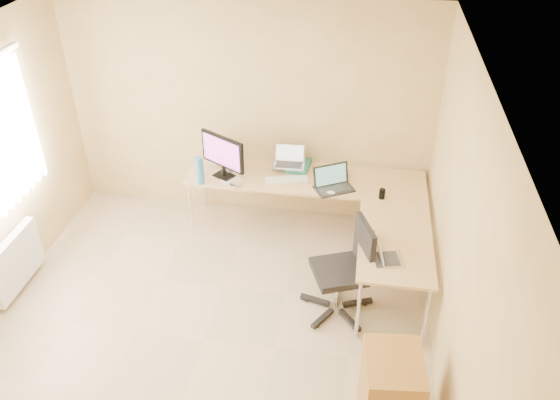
% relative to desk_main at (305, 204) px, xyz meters
% --- Properties ---
extents(floor, '(4.50, 4.50, 0.00)m').
position_rel_desk_main_xyz_m(floor, '(-0.72, -1.85, -0.36)').
color(floor, tan).
rests_on(floor, ground).
extents(ceiling, '(4.50, 4.50, 0.00)m').
position_rel_desk_main_xyz_m(ceiling, '(-0.72, -1.85, 2.24)').
color(ceiling, white).
rests_on(ceiling, ground).
extents(wall_back, '(4.50, 0.00, 4.50)m').
position_rel_desk_main_xyz_m(wall_back, '(-0.72, 0.40, 0.93)').
color(wall_back, tan).
rests_on(wall_back, ground).
extents(wall_right, '(0.00, 4.50, 4.50)m').
position_rel_desk_main_xyz_m(wall_right, '(1.38, -1.85, 0.93)').
color(wall_right, tan).
rests_on(wall_right, ground).
extents(desk_main, '(2.65, 0.70, 0.73)m').
position_rel_desk_main_xyz_m(desk_main, '(0.00, 0.00, 0.00)').
color(desk_main, tan).
rests_on(desk_main, ground).
extents(desk_return, '(0.70, 1.30, 0.73)m').
position_rel_desk_main_xyz_m(desk_return, '(0.98, -1.00, 0.00)').
color(desk_return, tan).
rests_on(desk_return, ground).
extents(monitor, '(0.61, 0.46, 0.51)m').
position_rel_desk_main_xyz_m(monitor, '(-0.91, -0.12, 0.62)').
color(monitor, black).
rests_on(monitor, desk_main).
extents(book_stack, '(0.28, 0.35, 0.05)m').
position_rel_desk_main_xyz_m(book_stack, '(-0.11, 0.20, 0.39)').
color(book_stack, '#1F6958').
rests_on(book_stack, desk_main).
extents(laptop_center, '(0.36, 0.28, 0.23)m').
position_rel_desk_main_xyz_m(laptop_center, '(-0.21, 0.13, 0.53)').
color(laptop_center, '#A09CB4').
rests_on(laptop_center, desk_main).
extents(laptop_black, '(0.50, 0.46, 0.25)m').
position_rel_desk_main_xyz_m(laptop_black, '(0.33, -0.20, 0.49)').
color(laptop_black, black).
rests_on(laptop_black, desk_main).
extents(keyboard, '(0.49, 0.25, 0.02)m').
position_rel_desk_main_xyz_m(keyboard, '(-0.20, -0.10, 0.38)').
color(keyboard, silver).
rests_on(keyboard, desk_main).
extents(mouse, '(0.10, 0.08, 0.03)m').
position_rel_desk_main_xyz_m(mouse, '(0.30, -0.30, 0.38)').
color(mouse, white).
rests_on(mouse, desk_main).
extents(mug, '(0.11, 0.11, 0.08)m').
position_rel_desk_main_xyz_m(mug, '(-0.86, -0.03, 0.41)').
color(mug, beige).
rests_on(mug, desk_main).
extents(cd_stack, '(0.14, 0.14, 0.03)m').
position_rel_desk_main_xyz_m(cd_stack, '(-0.74, -0.30, 0.38)').
color(cd_stack, silver).
rests_on(cd_stack, desk_main).
extents(water_bottle, '(0.10, 0.10, 0.32)m').
position_rel_desk_main_xyz_m(water_bottle, '(-1.13, -0.30, 0.52)').
color(water_bottle, teal).
rests_on(water_bottle, desk_main).
extents(papers, '(0.33, 0.37, 0.01)m').
position_rel_desk_main_xyz_m(papers, '(-0.85, -0.11, 0.37)').
color(papers, silver).
rests_on(papers, desk_main).
extents(white_box, '(0.23, 0.19, 0.08)m').
position_rel_desk_main_xyz_m(white_box, '(-1.08, 0.20, 0.40)').
color(white_box, white).
rests_on(white_box, desk_main).
extents(desk_fan, '(0.22, 0.22, 0.26)m').
position_rel_desk_main_xyz_m(desk_fan, '(-1.13, 0.20, 0.49)').
color(desk_fan, silver).
rests_on(desk_fan, desk_main).
extents(black_cup, '(0.07, 0.07, 0.11)m').
position_rel_desk_main_xyz_m(black_cup, '(0.84, -0.30, 0.42)').
color(black_cup, black).
rests_on(black_cup, desk_main).
extents(laptop_return, '(0.35, 0.30, 0.21)m').
position_rel_desk_main_xyz_m(laptop_return, '(0.90, -1.31, 0.47)').
color(laptop_return, silver).
rests_on(laptop_return, desk_return).
extents(office_chair, '(0.79, 0.79, 1.01)m').
position_rel_desk_main_xyz_m(office_chair, '(0.47, -1.26, 0.14)').
color(office_chair, black).
rests_on(office_chair, ground).
extents(cabinet, '(0.47, 0.57, 0.73)m').
position_rel_desk_main_xyz_m(cabinet, '(0.95, -2.47, -0.01)').
color(cabinet, brown).
rests_on(cabinet, ground).
extents(radiator, '(0.09, 0.80, 0.55)m').
position_rel_desk_main_xyz_m(radiator, '(-2.75, -1.45, -0.02)').
color(radiator, white).
rests_on(radiator, ground).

